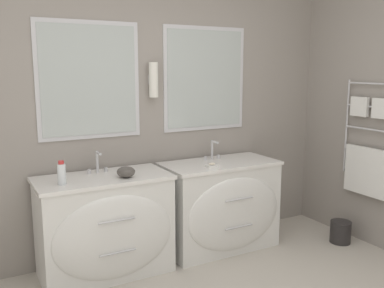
# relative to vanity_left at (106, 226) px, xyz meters

# --- Properties ---
(wall_back) EXTENTS (5.51, 0.16, 2.60)m
(wall_back) POSITION_rel_vanity_left_xyz_m (0.44, 0.35, 0.90)
(wall_back) COLOR gray
(wall_back) RESTS_ON ground_plane
(vanity_left) EXTENTS (1.05, 0.59, 0.81)m
(vanity_left) POSITION_rel_vanity_left_xyz_m (0.00, 0.00, 0.00)
(vanity_left) COLOR white
(vanity_left) RESTS_ON ground_plane
(vanity_right) EXTENTS (1.05, 0.59, 0.81)m
(vanity_right) POSITION_rel_vanity_left_xyz_m (1.09, 0.00, 0.00)
(vanity_right) COLOR white
(vanity_right) RESTS_ON ground_plane
(faucet_left) EXTENTS (0.17, 0.12, 0.18)m
(faucet_left) POSITION_rel_vanity_left_xyz_m (0.00, 0.16, 0.49)
(faucet_left) COLOR silver
(faucet_left) RESTS_ON vanity_left
(faucet_right) EXTENTS (0.17, 0.12, 0.18)m
(faucet_right) POSITION_rel_vanity_left_xyz_m (1.09, 0.16, 0.49)
(faucet_right) COLOR silver
(faucet_right) RESTS_ON vanity_right
(toiletry_bottle) EXTENTS (0.06, 0.06, 0.18)m
(toiletry_bottle) POSITION_rel_vanity_left_xyz_m (-0.33, -0.05, 0.48)
(toiletry_bottle) COLOR silver
(toiletry_bottle) RESTS_ON vanity_left
(amenity_bowl) EXTENTS (0.14, 0.14, 0.09)m
(amenity_bowl) POSITION_rel_vanity_left_xyz_m (0.15, -0.08, 0.44)
(amenity_bowl) COLOR #4C4742
(amenity_bowl) RESTS_ON vanity_left
(soap_dish) EXTENTS (0.10, 0.07, 0.04)m
(soap_dish) POSITION_rel_vanity_left_xyz_m (0.91, -0.12, 0.42)
(soap_dish) COLOR white
(soap_dish) RESTS_ON vanity_right
(waste_bin) EXTENTS (0.20, 0.20, 0.21)m
(waste_bin) POSITION_rel_vanity_left_xyz_m (2.17, -0.45, -0.30)
(waste_bin) COLOR #282626
(waste_bin) RESTS_ON ground_plane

